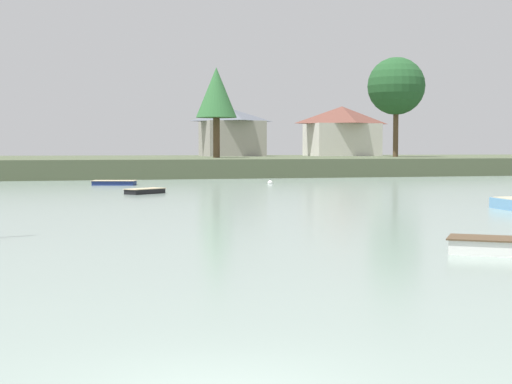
% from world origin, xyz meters
% --- Properties ---
extents(far_shore_bank, '(210.34, 52.39, 2.14)m').
position_xyz_m(far_shore_bank, '(0.00, 98.31, 1.07)').
color(far_shore_bank, '#4C563D').
rests_on(far_shore_bank, ground).
extents(dinghy_black, '(3.30, 2.92, 0.55)m').
position_xyz_m(dinghy_black, '(4.85, 46.79, 0.14)').
color(dinghy_black, black).
rests_on(dinghy_black, ground).
extents(dinghy_navy, '(4.27, 2.83, 0.60)m').
position_xyz_m(dinghy_navy, '(3.81, 60.82, 0.15)').
color(dinghy_navy, navy).
rests_on(dinghy_navy, ground).
extents(dinghy_white, '(4.13, 3.57, 0.70)m').
position_xyz_m(dinghy_white, '(11.96, 11.34, 0.17)').
color(dinghy_white, white).
rests_on(dinghy_white, ground).
extents(mooring_buoy_white, '(0.50, 0.50, 0.55)m').
position_xyz_m(mooring_buoy_white, '(18.18, 59.45, 0.09)').
color(mooring_buoy_white, white).
rests_on(mooring_buoy_white, ground).
extents(shore_tree_center, '(8.13, 8.13, 14.09)m').
position_xyz_m(shore_tree_center, '(45.80, 90.18, 12.11)').
color(shore_tree_center, brown).
rests_on(shore_tree_center, far_shore_bank).
extents(shore_tree_center_right, '(5.26, 5.26, 11.59)m').
position_xyz_m(shore_tree_center_right, '(19.05, 86.90, 10.37)').
color(shore_tree_center_right, brown).
rests_on(shore_tree_center_right, far_shore_bank).
extents(cottage_hillside, '(11.69, 8.75, 8.08)m').
position_xyz_m(cottage_hillside, '(44.71, 108.00, 6.32)').
color(cottage_hillside, silver).
rests_on(cottage_hillside, far_shore_bank).
extents(cottage_near_water, '(9.58, 9.54, 7.37)m').
position_xyz_m(cottage_near_water, '(25.97, 107.24, 5.94)').
color(cottage_near_water, '#9E998E').
rests_on(cottage_near_water, far_shore_bank).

